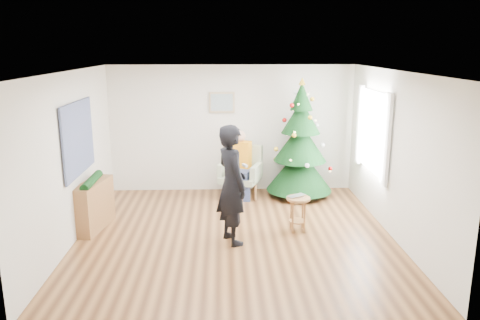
{
  "coord_description": "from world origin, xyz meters",
  "views": [
    {
      "loc": [
        -0.18,
        -7.01,
        2.96
      ],
      "look_at": [
        0.1,
        0.6,
        1.1
      ],
      "focal_mm": 35.0,
      "sensor_mm": 36.0,
      "label": 1
    }
  ],
  "objects_px": {
    "stool": "(298,214)",
    "standing_man": "(232,185)",
    "armchair": "(241,178)",
    "console": "(94,205)",
    "christmas_tree": "(300,144)"
  },
  "relations": [
    {
      "from": "christmas_tree",
      "to": "console",
      "type": "relative_size",
      "value": 2.38
    },
    {
      "from": "armchair",
      "to": "standing_man",
      "type": "relative_size",
      "value": 0.55
    },
    {
      "from": "stool",
      "to": "standing_man",
      "type": "bearing_deg",
      "value": -160.34
    },
    {
      "from": "standing_man",
      "to": "console",
      "type": "height_order",
      "value": "standing_man"
    },
    {
      "from": "standing_man",
      "to": "console",
      "type": "distance_m",
      "value": 2.42
    },
    {
      "from": "christmas_tree",
      "to": "stool",
      "type": "height_order",
      "value": "christmas_tree"
    },
    {
      "from": "standing_man",
      "to": "armchair",
      "type": "bearing_deg",
      "value": -29.8
    },
    {
      "from": "christmas_tree",
      "to": "armchair",
      "type": "distance_m",
      "value": 1.36
    },
    {
      "from": "armchair",
      "to": "standing_man",
      "type": "xyz_separation_m",
      "value": [
        -0.24,
        -2.3,
        0.55
      ]
    },
    {
      "from": "console",
      "to": "stool",
      "type": "bearing_deg",
      "value": 6.02
    },
    {
      "from": "stool",
      "to": "armchair",
      "type": "distance_m",
      "value": 2.09
    },
    {
      "from": "armchair",
      "to": "stool",
      "type": "bearing_deg",
      "value": -45.05
    },
    {
      "from": "stool",
      "to": "armchair",
      "type": "relative_size",
      "value": 0.57
    },
    {
      "from": "christmas_tree",
      "to": "stool",
      "type": "bearing_deg",
      "value": -99.72
    },
    {
      "from": "stool",
      "to": "armchair",
      "type": "height_order",
      "value": "armchair"
    }
  ]
}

